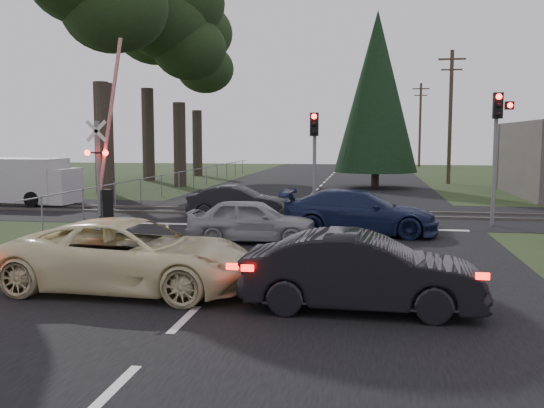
% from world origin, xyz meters
% --- Properties ---
extents(ground, '(120.00, 120.00, 0.00)m').
position_xyz_m(ground, '(0.00, 0.00, 0.00)').
color(ground, '#283518').
rests_on(ground, ground).
extents(road, '(14.00, 100.00, 0.01)m').
position_xyz_m(road, '(0.00, 10.00, 0.01)').
color(road, black).
rests_on(road, ground).
extents(rail_corridor, '(120.00, 8.00, 0.01)m').
position_xyz_m(rail_corridor, '(0.00, 12.00, 0.01)').
color(rail_corridor, black).
rests_on(rail_corridor, ground).
extents(stop_line, '(13.00, 0.35, 0.00)m').
position_xyz_m(stop_line, '(0.00, 8.20, 0.01)').
color(stop_line, silver).
rests_on(stop_line, ground).
extents(rail_near, '(120.00, 0.12, 0.10)m').
position_xyz_m(rail_near, '(0.00, 11.20, 0.05)').
color(rail_near, '#59544C').
rests_on(rail_near, ground).
extents(rail_far, '(120.00, 0.12, 0.10)m').
position_xyz_m(rail_far, '(0.00, 12.80, 0.05)').
color(rail_far, '#59544C').
rests_on(rail_far, ground).
extents(crossing_signal, '(1.62, 0.38, 6.96)m').
position_xyz_m(crossing_signal, '(-7.27, 9.79, 2.06)').
color(crossing_signal, slate).
rests_on(crossing_signal, ground).
extents(traffic_signal_right, '(0.68, 0.48, 4.70)m').
position_xyz_m(traffic_signal_right, '(7.55, 9.47, 3.31)').
color(traffic_signal_right, slate).
rests_on(traffic_signal_right, ground).
extents(traffic_signal_center, '(0.32, 0.48, 4.10)m').
position_xyz_m(traffic_signal_center, '(1.00, 10.68, 2.81)').
color(traffic_signal_center, slate).
rests_on(traffic_signal_center, ground).
extents(utility_pole_mid, '(1.80, 0.26, 9.00)m').
position_xyz_m(utility_pole_mid, '(8.50, 30.00, 4.73)').
color(utility_pole_mid, '#4C3D2D').
rests_on(utility_pole_mid, ground).
extents(utility_pole_far, '(1.80, 0.26, 9.00)m').
position_xyz_m(utility_pole_far, '(8.50, 55.00, 4.73)').
color(utility_pole_far, '#4C3D2D').
rests_on(utility_pole_far, ground).
extents(euc_tree_c, '(6.00, 6.00, 13.20)m').
position_xyz_m(euc_tree_c, '(-9.00, 25.00, 9.51)').
color(euc_tree_c, '#473D33').
rests_on(euc_tree_c, ground).
extents(euc_tree_d, '(7.50, 7.50, 16.50)m').
position_xyz_m(euc_tree_d, '(-13.00, 30.00, 11.91)').
color(euc_tree_d, '#473D33').
rests_on(euc_tree_d, ground).
extents(euc_tree_e, '(6.00, 6.00, 13.20)m').
position_xyz_m(euc_tree_e, '(-11.00, 36.00, 9.51)').
color(euc_tree_e, '#473D33').
rests_on(euc_tree_e, ground).
extents(conifer_tree, '(5.20, 5.20, 11.00)m').
position_xyz_m(conifer_tree, '(3.50, 26.00, 5.99)').
color(conifer_tree, '#473D33').
rests_on(conifer_tree, ground).
extents(fence_left, '(0.10, 36.00, 1.20)m').
position_xyz_m(fence_left, '(-7.80, 22.50, 0.00)').
color(fence_left, slate).
rests_on(fence_left, ground).
extents(cream_coupe, '(5.39, 2.69, 1.47)m').
position_xyz_m(cream_coupe, '(-1.68, -1.21, 0.73)').
color(cream_coupe, beige).
rests_on(cream_coupe, ground).
extents(dark_hatchback, '(4.36, 1.63, 1.42)m').
position_xyz_m(dark_hatchback, '(3.01, -1.95, 0.71)').
color(dark_hatchback, black).
rests_on(dark_hatchback, ground).
extents(silver_car, '(3.94, 1.74, 1.32)m').
position_xyz_m(silver_car, '(-0.33, 4.85, 0.66)').
color(silver_car, '#919499').
rests_on(silver_car, ground).
extents(blue_sedan, '(5.10, 2.21, 1.46)m').
position_xyz_m(blue_sedan, '(2.82, 6.86, 0.73)').
color(blue_sedan, '#162043').
rests_on(blue_sedan, ground).
extents(dark_car_far, '(3.85, 1.43, 1.26)m').
position_xyz_m(dark_car_far, '(-1.95, 10.14, 0.63)').
color(dark_car_far, black).
rests_on(dark_car_far, ground).
extents(white_van, '(5.66, 2.38, 2.17)m').
position_xyz_m(white_van, '(-13.14, 13.48, 1.10)').
color(white_van, silver).
rests_on(white_van, ground).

